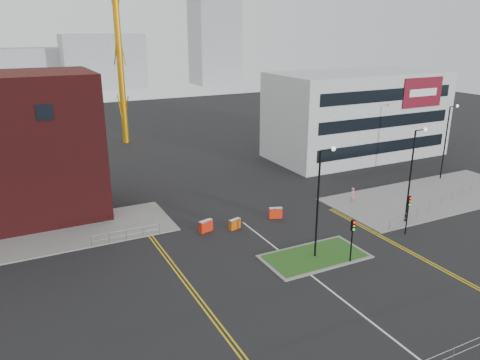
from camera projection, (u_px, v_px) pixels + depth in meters
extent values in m
plane|color=black|center=(361.00, 314.00, 30.63)|extent=(200.00, 200.00, 0.00)
cube|color=slate|center=(13.00, 243.00, 40.70)|extent=(28.00, 8.00, 0.12)
cube|color=slate|center=(431.00, 196.00, 51.92)|extent=(24.00, 10.00, 0.12)
cube|color=slate|center=(315.00, 257.00, 38.27)|extent=(8.60, 4.60, 0.08)
cube|color=#26521B|center=(315.00, 256.00, 38.26)|extent=(8.00, 4.00, 0.12)
cube|color=black|center=(45.00, 112.00, 39.85)|extent=(1.40, 0.10, 1.40)
cube|color=#AAADAF|center=(356.00, 115.00, 67.06)|extent=(25.00, 12.00, 12.00)
cube|color=black|center=(384.00, 147.00, 63.04)|extent=(22.00, 0.10, 1.60)
cube|color=black|center=(386.00, 122.00, 61.96)|extent=(22.00, 0.10, 1.60)
cube|color=black|center=(389.00, 95.00, 60.87)|extent=(22.00, 0.10, 1.60)
cube|color=maroon|center=(423.00, 92.00, 63.39)|extent=(7.00, 0.15, 4.00)
cube|color=white|center=(423.00, 93.00, 63.30)|extent=(5.00, 0.05, 1.00)
cylinder|color=#CB860B|center=(117.00, 26.00, 70.83)|extent=(1.00, 1.00, 36.09)
cylinder|color=black|center=(318.00, 206.00, 36.88)|extent=(0.16, 0.16, 9.00)
cylinder|color=black|center=(327.00, 150.00, 35.74)|extent=(1.20, 0.10, 0.10)
sphere|color=silver|center=(333.00, 149.00, 36.00)|extent=(0.36, 0.36, 0.36)
cylinder|color=black|center=(410.00, 178.00, 43.72)|extent=(0.16, 0.16, 9.00)
cylinder|color=black|center=(421.00, 130.00, 42.58)|extent=(1.20, 0.10, 0.10)
sphere|color=silver|center=(425.00, 129.00, 42.84)|extent=(0.36, 0.36, 0.36)
cylinder|color=black|center=(445.00, 144.00, 56.51)|extent=(0.16, 0.16, 9.00)
cylinder|color=black|center=(454.00, 106.00, 55.37)|extent=(1.20, 0.10, 0.10)
sphere|color=silver|center=(457.00, 106.00, 55.63)|extent=(0.36, 0.36, 0.36)
cylinder|color=black|center=(351.00, 245.00, 36.97)|extent=(0.12, 0.12, 3.00)
cube|color=black|center=(353.00, 225.00, 36.44)|extent=(0.28, 0.22, 0.90)
sphere|color=red|center=(354.00, 222.00, 36.24)|extent=(0.18, 0.18, 0.18)
sphere|color=orange|center=(354.00, 226.00, 36.33)|extent=(0.18, 0.18, 0.18)
sphere|color=#0CCC33|center=(354.00, 230.00, 36.43)|extent=(0.18, 0.18, 0.18)
cylinder|color=black|center=(407.00, 219.00, 42.10)|extent=(0.12, 0.12, 3.00)
cube|color=black|center=(409.00, 201.00, 41.57)|extent=(0.28, 0.22, 0.90)
sphere|color=red|center=(411.00, 198.00, 41.37)|extent=(0.18, 0.18, 0.18)
sphere|color=orange|center=(410.00, 201.00, 41.46)|extent=(0.18, 0.18, 0.18)
sphere|color=#0CCC33|center=(410.00, 205.00, 41.55)|extent=(0.18, 0.18, 0.18)
cylinder|color=gray|center=(437.00, 355.00, 25.22)|extent=(24.00, 0.04, 0.04)
cylinder|color=gray|center=(126.00, 230.00, 40.86)|extent=(6.00, 0.04, 0.04)
cylinder|color=gray|center=(126.00, 235.00, 41.02)|extent=(6.00, 0.04, 0.04)
cylinder|color=gray|center=(91.00, 242.00, 39.73)|extent=(0.05, 0.05, 1.10)
cylinder|color=gray|center=(159.00, 229.00, 42.30)|extent=(0.05, 0.05, 1.10)
cylinder|color=gray|center=(441.00, 197.00, 48.85)|extent=(19.01, 5.04, 0.04)
cylinder|color=gray|center=(441.00, 201.00, 49.01)|extent=(19.01, 5.04, 0.04)
cylinder|color=gray|center=(389.00, 226.00, 42.81)|extent=(0.05, 0.05, 1.10)
cylinder|color=gray|center=(480.00, 182.00, 55.20)|extent=(0.05, 0.05, 1.10)
cube|color=silver|center=(342.00, 299.00, 32.33)|extent=(0.15, 30.00, 0.01)
cube|color=gold|center=(179.00, 277.00, 35.26)|extent=(0.12, 24.00, 0.01)
cube|color=gold|center=(183.00, 276.00, 35.39)|extent=(0.12, 24.00, 0.01)
cube|color=gold|center=(401.00, 248.00, 39.80)|extent=(0.12, 20.00, 0.01)
cube|color=gold|center=(404.00, 247.00, 39.92)|extent=(0.12, 20.00, 0.01)
cube|color=gray|center=(103.00, 61.00, 142.72)|extent=(24.00, 12.00, 16.00)
cube|color=gray|center=(215.00, 40.00, 151.62)|extent=(14.00, 12.00, 28.00)
cube|color=gray|center=(38.00, 68.00, 144.11)|extent=(30.00, 12.00, 12.00)
imported|color=tan|center=(353.00, 196.00, 49.60)|extent=(0.74, 0.58, 1.78)
cube|color=#C44D0A|center=(235.00, 224.00, 43.47)|extent=(1.22, 0.68, 0.97)
cube|color=silver|center=(235.00, 220.00, 43.33)|extent=(1.22, 0.68, 0.12)
cube|color=red|center=(206.00, 226.00, 42.89)|extent=(1.38, 0.79, 1.09)
cube|color=silver|center=(206.00, 221.00, 42.74)|extent=(1.38, 0.79, 0.13)
cube|color=red|center=(276.00, 213.00, 45.95)|extent=(1.35, 0.84, 1.07)
cube|color=silver|center=(276.00, 208.00, 45.81)|extent=(1.35, 0.84, 0.13)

